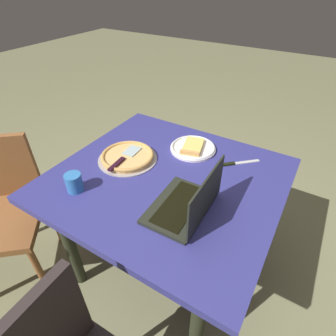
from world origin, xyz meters
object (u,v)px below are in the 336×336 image
object	(u,v)px
dining_table	(167,190)
pizza_plate	(192,148)
table_knife	(234,163)
drink_cup	(74,182)
laptop	(188,203)
pizza_tray	(127,157)

from	to	relation	value
dining_table	pizza_plate	world-z (taller)	pizza_plate
dining_table	table_knife	world-z (taller)	table_knife
pizza_plate	drink_cup	bearing A→B (deg)	62.24
laptop	table_knife	size ratio (longest dim) A/B	1.77
dining_table	laptop	xyz separation A→B (m)	(-0.20, 0.16, 0.14)
laptop	table_knife	distance (m)	0.44
pizza_plate	table_knife	world-z (taller)	pizza_plate
pizza_plate	pizza_tray	size ratio (longest dim) A/B	0.81
pizza_plate	table_knife	size ratio (longest dim) A/B	1.37
dining_table	laptop	size ratio (longest dim) A/B	3.29
pizza_plate	drink_cup	xyz separation A→B (m)	(0.31, 0.60, 0.03)
laptop	drink_cup	xyz separation A→B (m)	(0.52, 0.15, -0.00)
dining_table	pizza_plate	xyz separation A→B (m)	(0.00, -0.29, 0.10)
laptop	pizza_plate	distance (m)	0.49
pizza_plate	drink_cup	distance (m)	0.68
dining_table	table_knife	xyz separation A→B (m)	(-0.25, -0.27, 0.09)
table_knife	drink_cup	bearing A→B (deg)	45.80
laptop	pizza_tray	world-z (taller)	laptop
laptop	pizza_plate	world-z (taller)	laptop
laptop	drink_cup	distance (m)	0.54
dining_table	drink_cup	bearing A→B (deg)	44.38
dining_table	table_knife	bearing A→B (deg)	-132.51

